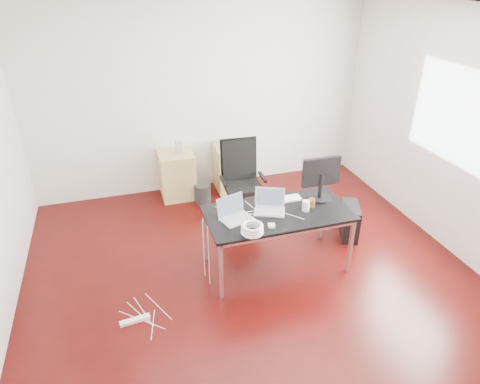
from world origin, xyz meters
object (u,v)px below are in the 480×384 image
object	(u,v)px
desk	(278,216)
filing_cabinet_left	(177,175)
office_chair	(241,177)
filing_cabinet_right	(232,168)
pc_tower	(350,221)

from	to	relation	value
desk	filing_cabinet_left	bearing A→B (deg)	111.54
office_chair	filing_cabinet_right	world-z (taller)	office_chair
filing_cabinet_left	filing_cabinet_right	size ratio (longest dim) A/B	1.00
filing_cabinet_right	desk	bearing A→B (deg)	-91.44
desk	office_chair	world-z (taller)	office_chair
desk	office_chair	xyz separation A→B (m)	(-0.06, 1.18, -0.07)
desk	pc_tower	size ratio (longest dim) A/B	3.56
office_chair	filing_cabinet_left	world-z (taller)	office_chair
pc_tower	office_chair	bearing A→B (deg)	166.54
office_chair	filing_cabinet_left	xyz separation A→B (m)	(-0.74, 0.85, -0.26)
office_chair	filing_cabinet_right	bearing A→B (deg)	85.86
office_chair	pc_tower	bearing A→B (deg)	-33.19
office_chair	filing_cabinet_left	bearing A→B (deg)	134.43
desk	filing_cabinet_right	distance (m)	2.06
filing_cabinet_left	pc_tower	size ratio (longest dim) A/B	1.56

